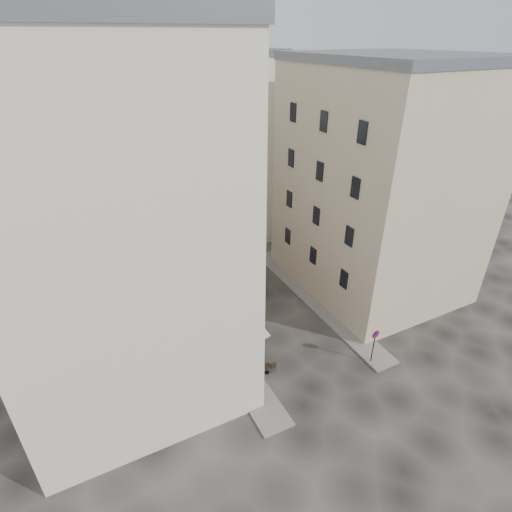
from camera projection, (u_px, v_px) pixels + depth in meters
ground at (286, 336)px, 29.78m from camera, size 90.00×90.00×0.00m
sidewalk_left at (210, 322)px, 31.10m from camera, size 2.00×22.00×0.12m
sidewalk_right at (314, 299)px, 33.87m from camera, size 2.00×18.00×0.12m
building_left at (109, 221)px, 22.96m from camera, size 12.20×16.20×20.60m
building_right at (380, 182)px, 32.13m from camera, size 12.20×14.20×18.60m
building_back at (183, 154)px, 39.67m from camera, size 18.20×10.20×18.60m
cafe_storefront at (226, 325)px, 27.95m from camera, size 1.74×7.30×3.50m
stone_steps at (221, 258)px, 39.39m from camera, size 9.00×3.15×0.80m
bollard_near at (253, 352)px, 27.46m from camera, size 0.12×0.12×0.98m
bollard_mid at (232, 324)px, 30.19m from camera, size 0.12×0.12×0.98m
bollard_far at (215, 300)px, 32.92m from camera, size 0.12×0.12×0.98m
no_parking_sign at (375, 340)px, 26.45m from camera, size 0.63×0.11×2.75m
bistro_table_a at (267, 368)px, 26.32m from camera, size 1.17×0.55×0.82m
bistro_table_b at (250, 348)px, 28.02m from camera, size 1.19×0.56×0.84m
bistro_table_c at (246, 333)px, 29.28m from camera, size 1.38×0.65×0.97m
bistro_table_d at (234, 325)px, 30.22m from camera, size 1.20×0.56×0.84m
bistro_table_e at (222, 309)px, 31.96m from camera, size 1.27×0.60×0.90m
pedestrian at (238, 327)px, 29.41m from camera, size 0.61×0.42×1.61m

